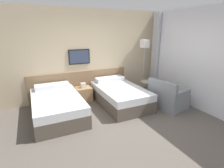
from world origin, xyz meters
TOP-DOWN VIEW (x-y plane):
  - ground_plane at (0.00, 0.00)m, footprint 16.00×16.00m
  - wall_headboard at (-0.03, 2.17)m, footprint 10.00×0.10m
  - wall_window at (2.26, -0.07)m, footprint 0.21×4.65m
  - bed_near_door at (-1.32, 1.17)m, footprint 1.14×1.91m
  - bed_near_window at (0.44, 1.17)m, footprint 1.14×1.91m
  - nightstand at (-0.44, 1.86)m, footprint 0.46×0.42m
  - floor_lamp at (1.60, 1.69)m, footprint 0.24×0.24m
  - side_table at (1.35, 1.08)m, footprint 0.40×0.40m
  - armchair at (1.54, 0.39)m, footprint 0.93×1.01m

SIDE VIEW (x-z plane):
  - ground_plane at x=0.00m, z-range 0.00..0.00m
  - nightstand at x=-0.44m, z-range -0.06..0.51m
  - armchair at x=1.54m, z-range -0.15..0.67m
  - bed_near_door at x=-1.32m, z-range -0.05..0.59m
  - bed_near_window at x=0.44m, z-range -0.05..0.59m
  - side_table at x=1.35m, z-range 0.11..0.72m
  - wall_headboard at x=-0.03m, z-range -0.06..2.64m
  - wall_window at x=2.26m, z-range -0.01..2.69m
  - floor_lamp at x=1.60m, z-range 0.60..2.40m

